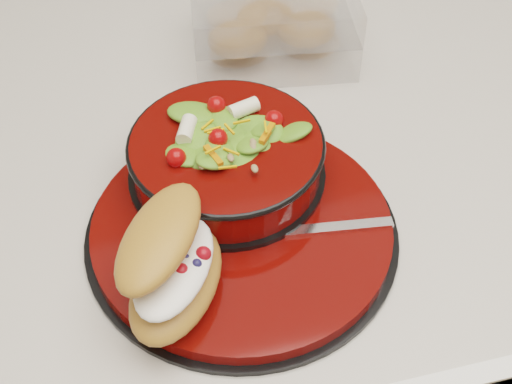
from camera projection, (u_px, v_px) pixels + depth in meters
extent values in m
cube|color=silver|center=(398.00, 306.00, 1.23)|extent=(1.16, 0.66, 0.86)
cube|color=beige|center=(450.00, 108.00, 0.90)|extent=(1.24, 0.74, 0.04)
cylinder|color=black|center=(242.00, 234.00, 0.73)|extent=(0.32, 0.32, 0.01)
cylinder|color=#5D0603|center=(242.00, 227.00, 0.73)|extent=(0.31, 0.31, 0.01)
torus|color=black|center=(254.00, 230.00, 0.72)|extent=(0.17, 0.17, 0.01)
cylinder|color=black|center=(227.00, 173.00, 0.76)|extent=(0.21, 0.21, 0.01)
cylinder|color=#5D0603|center=(226.00, 157.00, 0.75)|extent=(0.20, 0.20, 0.04)
torus|color=black|center=(226.00, 144.00, 0.73)|extent=(0.21, 0.21, 0.01)
ellipsoid|color=#447220|center=(226.00, 149.00, 0.74)|extent=(0.17, 0.17, 0.07)
sphere|color=red|center=(265.00, 114.00, 0.72)|extent=(0.02, 0.02, 0.02)
sphere|color=red|center=(216.00, 94.00, 0.74)|extent=(0.02, 0.02, 0.02)
sphere|color=red|center=(184.00, 127.00, 0.70)|extent=(0.02, 0.02, 0.02)
sphere|color=red|center=(234.00, 148.00, 0.68)|extent=(0.02, 0.02, 0.02)
cylinder|color=silver|center=(243.00, 94.00, 0.74)|extent=(0.03, 0.04, 0.02)
cylinder|color=silver|center=(185.00, 115.00, 0.72)|extent=(0.04, 0.03, 0.02)
cube|color=orange|center=(212.00, 141.00, 0.69)|extent=(0.03, 0.03, 0.01)
cube|color=orange|center=(267.00, 119.00, 0.71)|extent=(0.03, 0.02, 0.01)
ellipsoid|color=#BE7A3A|center=(176.00, 283.00, 0.65)|extent=(0.13, 0.16, 0.04)
ellipsoid|color=white|center=(174.00, 267.00, 0.63)|extent=(0.11, 0.13, 0.02)
ellipsoid|color=#BE7A3A|center=(169.00, 235.00, 0.63)|extent=(0.12, 0.15, 0.03)
sphere|color=red|center=(150.00, 268.00, 0.62)|extent=(0.01, 0.01, 0.01)
sphere|color=red|center=(181.00, 271.00, 0.62)|extent=(0.01, 0.01, 0.01)
sphere|color=red|center=(203.00, 254.00, 0.63)|extent=(0.01, 0.01, 0.01)
sphere|color=red|center=(161.00, 255.00, 0.63)|extent=(0.01, 0.01, 0.01)
sphere|color=#191947|center=(164.00, 260.00, 0.63)|extent=(0.01, 0.01, 0.01)
sphere|color=#191947|center=(186.00, 259.00, 0.63)|extent=(0.01, 0.01, 0.01)
sphere|color=#191947|center=(174.00, 267.00, 0.62)|extent=(0.01, 0.01, 0.01)
sphere|color=#191947|center=(197.00, 264.00, 0.63)|extent=(0.01, 0.01, 0.01)
sphere|color=#191947|center=(155.00, 274.00, 0.62)|extent=(0.01, 0.01, 0.01)
cube|color=silver|center=(331.00, 228.00, 0.71)|extent=(0.13, 0.03, 0.00)
cube|color=silver|center=(254.00, 235.00, 0.71)|extent=(0.04, 0.03, 0.00)
cube|color=white|center=(272.00, 37.00, 0.93)|extent=(0.22, 0.17, 0.05)
cube|color=white|center=(273.00, 5.00, 0.89)|extent=(0.22, 0.17, 0.04)
ellipsoid|color=#BE7A3A|center=(238.00, 39.00, 0.92)|extent=(0.08, 0.07, 0.04)
ellipsoid|color=#BE7A3A|center=(306.00, 29.00, 0.93)|extent=(0.08, 0.07, 0.04)
ellipsoid|color=#BE7A3A|center=(265.00, 19.00, 0.95)|extent=(0.08, 0.07, 0.04)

